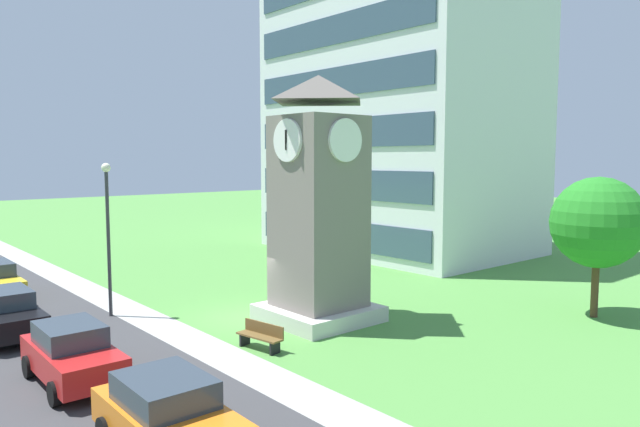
{
  "coord_description": "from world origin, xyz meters",
  "views": [
    {
      "loc": [
        19.33,
        -12.63,
        6.37
      ],
      "look_at": [
        1.08,
        3.04,
        4.12
      ],
      "focal_mm": 32.67,
      "sensor_mm": 36.0,
      "label": 1
    }
  ],
  "objects_px": {
    "clock_tower": "(319,214)",
    "parked_car_orange": "(169,416)",
    "street_lamp": "(108,223)",
    "parked_car_black": "(6,313)",
    "park_bench": "(261,336)",
    "tree_streetside": "(598,223)",
    "parked_car_red": "(72,353)"
  },
  "relations": [
    {
      "from": "clock_tower",
      "to": "street_lamp",
      "type": "distance_m",
      "value": 8.5
    },
    {
      "from": "park_bench",
      "to": "parked_car_orange",
      "type": "xyz_separation_m",
      "value": [
        4.47,
        -5.52,
        0.4
      ]
    },
    {
      "from": "clock_tower",
      "to": "street_lamp",
      "type": "relative_size",
      "value": 1.54
    },
    {
      "from": "tree_streetside",
      "to": "parked_car_black",
      "type": "bearing_deg",
      "value": -123.93
    },
    {
      "from": "parked_car_red",
      "to": "tree_streetside",
      "type": "bearing_deg",
      "value": 70.36
    },
    {
      "from": "park_bench",
      "to": "parked_car_red",
      "type": "distance_m",
      "value": 5.88
    },
    {
      "from": "tree_streetside",
      "to": "parked_car_orange",
      "type": "relative_size",
      "value": 1.33
    },
    {
      "from": "tree_streetside",
      "to": "parked_car_orange",
      "type": "height_order",
      "value": "tree_streetside"
    },
    {
      "from": "clock_tower",
      "to": "street_lamp",
      "type": "height_order",
      "value": "clock_tower"
    },
    {
      "from": "tree_streetside",
      "to": "parked_car_black",
      "type": "height_order",
      "value": "tree_streetside"
    },
    {
      "from": "park_bench",
      "to": "street_lamp",
      "type": "xyz_separation_m",
      "value": [
        -7.41,
        -2.25,
        3.36
      ]
    },
    {
      "from": "clock_tower",
      "to": "street_lamp",
      "type": "xyz_separation_m",
      "value": [
        -5.99,
        -6.02,
        -0.42
      ]
    },
    {
      "from": "clock_tower",
      "to": "parked_car_black",
      "type": "height_order",
      "value": "clock_tower"
    },
    {
      "from": "parked_car_black",
      "to": "parked_car_red",
      "type": "xyz_separation_m",
      "value": [
        6.04,
        0.37,
        -0.0
      ]
    },
    {
      "from": "clock_tower",
      "to": "parked_car_red",
      "type": "relative_size",
      "value": 2.29
    },
    {
      "from": "park_bench",
      "to": "clock_tower",
      "type": "bearing_deg",
      "value": 110.69
    },
    {
      "from": "tree_streetside",
      "to": "parked_car_black",
      "type": "xyz_separation_m",
      "value": [
        -12.58,
        -18.69,
        -2.98
      ]
    },
    {
      "from": "clock_tower",
      "to": "parked_car_black",
      "type": "bearing_deg",
      "value": -119.84
    },
    {
      "from": "street_lamp",
      "to": "parked_car_black",
      "type": "distance_m",
      "value": 4.9
    },
    {
      "from": "tree_streetside",
      "to": "park_bench",
      "type": "bearing_deg",
      "value": -113.55
    },
    {
      "from": "parked_car_red",
      "to": "parked_car_black",
      "type": "bearing_deg",
      "value": -176.46
    },
    {
      "from": "park_bench",
      "to": "parked_car_red",
      "type": "relative_size",
      "value": 0.44
    },
    {
      "from": "clock_tower",
      "to": "tree_streetside",
      "type": "height_order",
      "value": "clock_tower"
    },
    {
      "from": "park_bench",
      "to": "parked_car_black",
      "type": "bearing_deg",
      "value": -139.16
    },
    {
      "from": "tree_streetside",
      "to": "parked_car_black",
      "type": "distance_m",
      "value": 22.73
    },
    {
      "from": "clock_tower",
      "to": "parked_car_orange",
      "type": "xyz_separation_m",
      "value": [
        5.9,
        -9.29,
        -3.39
      ]
    },
    {
      "from": "park_bench",
      "to": "parked_car_black",
      "type": "relative_size",
      "value": 0.41
    },
    {
      "from": "parked_car_orange",
      "to": "clock_tower",
      "type": "bearing_deg",
      "value": 122.4
    },
    {
      "from": "park_bench",
      "to": "tree_streetside",
      "type": "relative_size",
      "value": 0.33
    },
    {
      "from": "street_lamp",
      "to": "parked_car_orange",
      "type": "distance_m",
      "value": 12.67
    },
    {
      "from": "parked_car_black",
      "to": "parked_car_orange",
      "type": "bearing_deg",
      "value": 3.05
    },
    {
      "from": "street_lamp",
      "to": "parked_car_black",
      "type": "bearing_deg",
      "value": -85.54
    }
  ]
}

